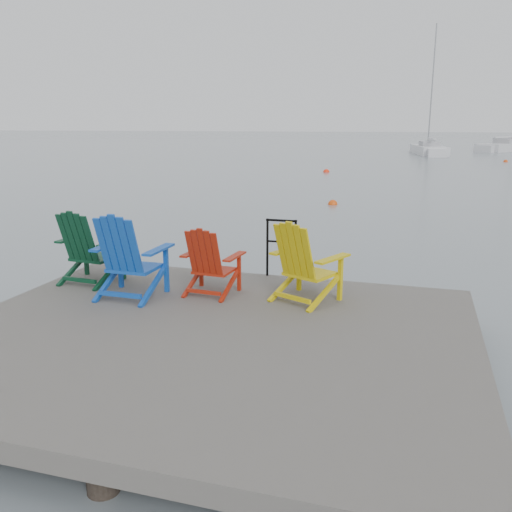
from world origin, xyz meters
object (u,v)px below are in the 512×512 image
(sailboat_mid, at_px, (509,147))
(handrail, at_px, (281,242))
(chair_blue, at_px, (128,256))
(chair_red, at_px, (210,261))
(chair_yellow, at_px, (304,261))
(buoy_b, at_px, (326,172))
(sailboat_near, at_px, (428,150))
(chair_green, at_px, (88,247))
(buoy_a, at_px, (333,204))
(buoy_d, at_px, (506,162))

(sailboat_mid, bearing_deg, handrail, -67.33)
(chair_blue, relative_size, sailboat_mid, 0.08)
(chair_red, height_order, chair_yellow, chair_yellow)
(chair_blue, bearing_deg, buoy_b, 94.06)
(chair_blue, relative_size, sailboat_near, 0.10)
(chair_blue, xyz_separation_m, sailboat_near, (4.28, 48.51, -0.73))
(chair_green, xyz_separation_m, buoy_b, (-0.78, 25.72, -1.05))
(chair_blue, distance_m, buoy_a, 13.01)
(chair_green, distance_m, buoy_d, 40.18)
(handrail, bearing_deg, chair_green, -156.58)
(chair_blue, bearing_deg, buoy_d, 76.22)
(chair_green, bearing_deg, sailboat_mid, 81.37)
(chair_blue, distance_m, chair_red, 1.10)
(handrail, xyz_separation_m, sailboat_mid, (11.01, 57.01, -0.69))
(chair_yellow, bearing_deg, chair_red, -151.91)
(chair_green, height_order, chair_red, chair_green)
(sailboat_mid, relative_size, buoy_d, 41.72)
(chair_green, distance_m, chair_red, 1.92)
(chair_red, relative_size, sailboat_mid, 0.07)
(chair_yellow, xyz_separation_m, buoy_b, (-3.99, 25.65, -1.05))
(chair_red, xyz_separation_m, sailboat_mid, (11.72, 58.16, -0.62))
(chair_red, relative_size, sailboat_near, 0.08)
(buoy_d, bearing_deg, chair_blue, -104.13)
(chair_blue, bearing_deg, buoy_a, 86.99)
(sailboat_near, height_order, sailboat_mid, sailboat_mid)
(chair_blue, distance_m, chair_yellow, 2.35)
(sailboat_near, height_order, buoy_a, sailboat_near)
(chair_green, xyz_separation_m, sailboat_mid, (13.64, 58.15, -0.69))
(chair_green, distance_m, chair_blue, 1.02)
(chair_yellow, relative_size, buoy_b, 2.90)
(chair_red, relative_size, chair_yellow, 0.88)
(handrail, relative_size, sailboat_near, 0.08)
(sailboat_near, xyz_separation_m, buoy_a, (-3.52, -35.56, -0.36))
(chair_green, relative_size, sailboat_mid, 0.08)
(buoy_a, bearing_deg, chair_blue, -93.35)
(chair_yellow, xyz_separation_m, buoy_a, (-1.54, 12.43, -1.05))
(sailboat_near, bearing_deg, chair_yellow, -101.29)
(handrail, xyz_separation_m, chair_red, (-0.71, -1.15, -0.06))
(buoy_a, distance_m, buoy_b, 13.45)
(buoy_b, bearing_deg, chair_red, -84.01)
(chair_blue, xyz_separation_m, buoy_d, (9.85, 39.14, -1.08))
(sailboat_near, distance_m, buoy_a, 35.74)
(handrail, height_order, sailboat_mid, sailboat_mid)
(sailboat_mid, distance_m, buoy_a, 47.20)
(handrail, relative_size, chair_yellow, 0.83)
(chair_green, bearing_deg, sailboat_near, 88.40)
(sailboat_near, bearing_deg, buoy_a, -104.57)
(chair_yellow, xyz_separation_m, buoy_d, (7.56, 38.62, -1.05))
(chair_green, xyz_separation_m, sailboat_near, (5.20, 48.06, -0.69))
(handrail, height_order, chair_blue, chair_blue)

